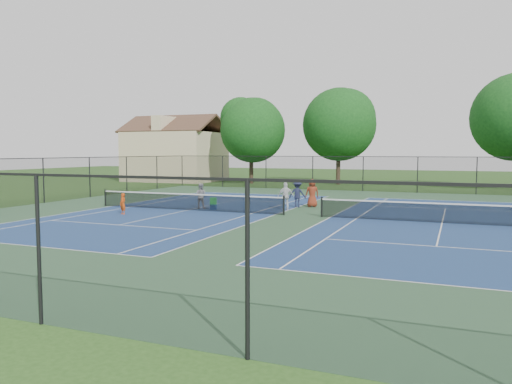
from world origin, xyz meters
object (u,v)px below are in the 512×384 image
at_px(ball_crate, 213,207).
at_px(child_player, 123,204).
at_px(tree_back_b, 339,121).
at_px(bystander_a, 286,196).
at_px(tree_back_a, 251,127).
at_px(bystander_c, 312,193).
at_px(clapboard_house, 175,154).
at_px(instructor, 200,196).
at_px(bystander_b, 297,194).
at_px(ball_hopper, 213,201).

bearing_deg(ball_crate, child_player, -132.90).
bearing_deg(tree_back_b, bystander_a, -84.51).
bearing_deg(bystander_a, ball_crate, -12.62).
bearing_deg(child_player, bystander_a, 53.06).
distance_m(tree_back_a, bystander_c, 23.69).
relative_size(tree_back_a, clapboard_house, 0.85).
relative_size(instructor, bystander_b, 0.91).
distance_m(clapboard_house, ball_hopper, 29.81).
relative_size(bystander_b, bystander_c, 0.96).
distance_m(instructor, bystander_a, 5.16).
height_order(bystander_a, bystander_c, bystander_c).
distance_m(child_player, ball_hopper, 5.26).
bearing_deg(bystander_c, instructor, -3.64).
height_order(instructor, bystander_b, bystander_b).
bearing_deg(bystander_c, clapboard_house, -75.29).
xyz_separation_m(clapboard_house, ball_hopper, (17.26, -24.17, -2.57)).
relative_size(tree_back_a, child_player, 7.84).
distance_m(tree_back_a, tree_back_b, 9.24).
distance_m(instructor, bystander_c, 6.89).
distance_m(tree_back_b, bystander_a, 24.50).
xyz_separation_m(tree_back_a, instructor, (6.26, -22.92, -5.27)).
distance_m(tree_back_b, ball_hopper, 25.95).
height_order(child_player, bystander_a, bystander_a).
bearing_deg(tree_back_a, clapboard_house, 174.29).
relative_size(tree_back_a, tree_back_b, 0.91).
bearing_deg(ball_crate, bystander_b, 35.47).
relative_size(tree_back_a, bystander_b, 5.46).
distance_m(tree_back_a, ball_hopper, 24.90).
relative_size(tree_back_b, bystander_a, 6.09).
xyz_separation_m(bystander_c, ball_hopper, (-5.03, -3.58, -0.36)).
bearing_deg(clapboard_house, bystander_a, -46.86).
height_order(tree_back_a, child_player, tree_back_a).
xyz_separation_m(clapboard_house, bystander_a, (21.28, -22.70, -2.27)).
bearing_deg(ball_hopper, bystander_a, 20.01).
relative_size(clapboard_house, bystander_a, 6.56).
height_order(child_player, bystander_c, bystander_c).
height_order(bystander_b, bystander_c, bystander_c).
distance_m(clapboard_house, ball_crate, 29.84).
distance_m(instructor, bystander_b, 5.94).
bearing_deg(instructor, clapboard_house, -66.47).
xyz_separation_m(child_player, bystander_a, (7.60, 5.32, 0.24)).
distance_m(instructor, ball_crate, 1.19).
height_order(child_player, bystander_b, bystander_b).
bearing_deg(instructor, tree_back_a, -85.40).
height_order(tree_back_b, clapboard_house, tree_back_b).
distance_m(tree_back_a, ball_crate, 24.98).
relative_size(tree_back_a, bystander_a, 5.56).
relative_size(bystander_b, ball_crate, 4.67).
bearing_deg(ball_crate, tree_back_b, 86.04).
xyz_separation_m(bystander_b, bystander_c, (0.78, 0.55, 0.04)).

